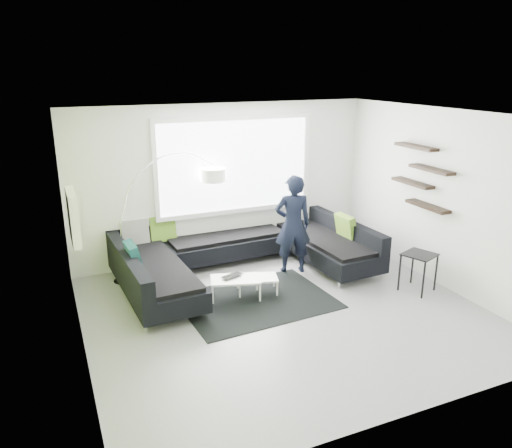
{
  "coord_description": "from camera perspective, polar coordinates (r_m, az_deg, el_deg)",
  "views": [
    {
      "loc": [
        -2.97,
        -5.78,
        3.4
      ],
      "look_at": [
        -0.06,
        0.9,
        1.09
      ],
      "focal_mm": 35.0,
      "sensor_mm": 36.0,
      "label": 1
    }
  ],
  "objects": [
    {
      "name": "arc_lamp",
      "position": [
        8.17,
        -15.23,
        0.11
      ],
      "size": [
        1.98,
        0.83,
        2.06
      ],
      "primitive_type": null,
      "rotation": [
        0.0,
        0.0,
        0.11
      ],
      "color": "silver",
      "rests_on": "ground"
    },
    {
      "name": "room_shell",
      "position": [
        6.89,
        3.09,
        4.23
      ],
      "size": [
        5.54,
        5.04,
        2.82
      ],
      "color": "white",
      "rests_on": "ground"
    },
    {
      "name": "sectional_sofa",
      "position": [
        8.4,
        -1.34,
        -3.39
      ],
      "size": [
        4.23,
        2.74,
        0.88
      ],
      "rotation": [
        0.0,
        0.0,
        0.05
      ],
      "color": "black",
      "rests_on": "ground"
    },
    {
      "name": "ground",
      "position": [
        7.34,
        3.31,
        -10.03
      ],
      "size": [
        5.5,
        5.5,
        0.0
      ],
      "primitive_type": "plane",
      "color": "gray",
      "rests_on": "ground"
    },
    {
      "name": "side_table",
      "position": [
        8.26,
        18.0,
        -5.27
      ],
      "size": [
        0.58,
        0.58,
        0.62
      ],
      "primitive_type": "cube",
      "rotation": [
        0.0,
        0.0,
        0.37
      ],
      "color": "black",
      "rests_on": "ground"
    },
    {
      "name": "person",
      "position": [
        8.43,
        4.22,
        -0.04
      ],
      "size": [
        0.81,
        0.7,
        1.7
      ],
      "primitive_type": "imported",
      "rotation": [
        0.0,
        0.0,
        2.89
      ],
      "color": "black",
      "rests_on": "ground"
    },
    {
      "name": "laptop",
      "position": [
        7.64,
        -2.52,
        -6.08
      ],
      "size": [
        0.5,
        0.46,
        0.03
      ],
      "primitive_type": "imported",
      "rotation": [
        0.0,
        0.0,
        0.35
      ],
      "color": "black",
      "rests_on": "coffee_table"
    },
    {
      "name": "rug",
      "position": [
        7.64,
        0.05,
        -8.76
      ],
      "size": [
        2.32,
        1.75,
        0.01
      ],
      "primitive_type": "cube",
      "rotation": [
        0.0,
        0.0,
        0.06
      ],
      "color": "black",
      "rests_on": "ground"
    },
    {
      "name": "coffee_table",
      "position": [
        7.77,
        -1.08,
        -7.06
      ],
      "size": [
        1.09,
        0.82,
        0.32
      ],
      "primitive_type": "cube",
      "rotation": [
        0.0,
        0.0,
        -0.29
      ],
      "color": "silver",
      "rests_on": "ground"
    }
  ]
}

